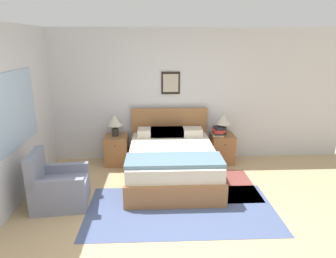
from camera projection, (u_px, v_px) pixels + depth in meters
ground_plane at (182, 242)px, 3.62m from camera, size 16.00×16.00×0.00m
wall_back at (171, 96)px, 5.95m from camera, size 7.08×0.09×2.60m
wall_left at (18, 113)px, 4.48m from camera, size 0.08×5.18×2.60m
area_rug_main at (181, 210)px, 4.32m from camera, size 2.71×1.41×0.01m
area_rug_bedside at (231, 185)px, 5.07m from camera, size 0.75×1.21×0.01m
bed at (172, 161)px, 5.23m from camera, size 1.51×1.98×1.07m
armchair at (58, 188)px, 4.40m from camera, size 0.83×0.75×0.83m
nightstand_near_window at (117, 150)px, 5.90m from camera, size 0.44×0.49×0.57m
nightstand_by_door at (222, 148)px, 5.98m from camera, size 0.44×0.49×0.57m
table_lamp_near_window at (115, 122)px, 5.76m from camera, size 0.29×0.29×0.42m
table_lamp_by_door at (224, 121)px, 5.84m from camera, size 0.29×0.29×0.42m
book_thick_bottom at (218, 135)px, 5.85m from camera, size 0.24×0.26×0.04m
book_hardcover_middle at (218, 133)px, 5.84m from camera, size 0.21×0.28×0.03m
book_novel_upper at (219, 132)px, 5.83m from camera, size 0.23×0.28×0.03m
book_slim_near_top at (219, 130)px, 5.82m from camera, size 0.23×0.29×0.04m
book_paperback_top at (219, 128)px, 5.81m from camera, size 0.20×0.27×0.04m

